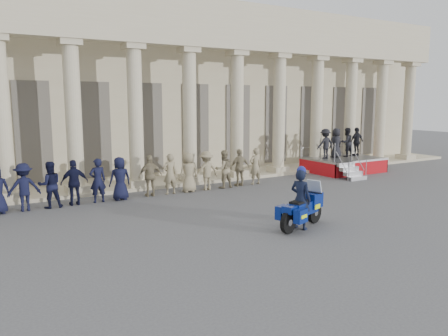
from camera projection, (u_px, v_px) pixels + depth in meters
ground at (268, 230)px, 13.23m from camera, size 90.00×90.00×0.00m
building at (118, 90)px, 25.11m from camera, size 40.00×12.50×9.00m
officer_rank at (29, 187)px, 15.56m from camera, size 19.51×0.65×1.72m
reviewing_stand at (342, 149)px, 24.01m from camera, size 3.93×3.85×2.41m
motorcycle at (302, 208)px, 13.43m from camera, size 2.13×1.20×1.41m
rider at (301, 198)px, 13.28m from camera, size 0.64×0.78×1.95m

